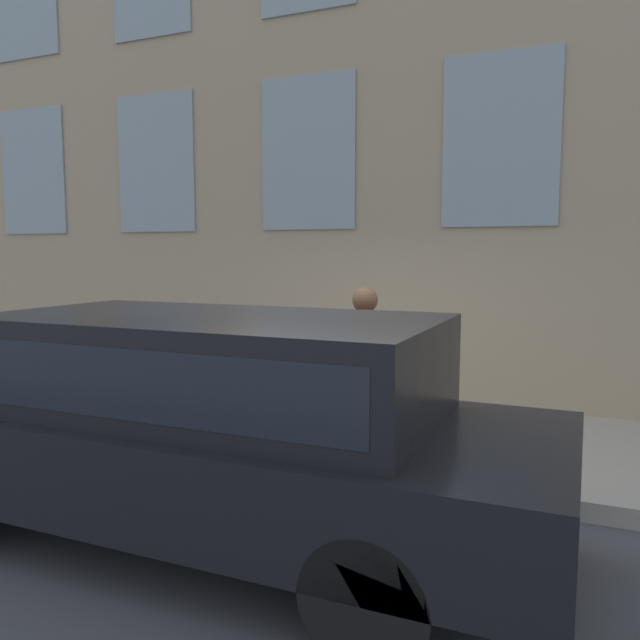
# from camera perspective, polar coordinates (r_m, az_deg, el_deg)

# --- Properties ---
(ground_plane) EXTENTS (80.00, 80.00, 0.00)m
(ground_plane) POSITION_cam_1_polar(r_m,az_deg,el_deg) (6.11, -1.00, -14.37)
(ground_plane) COLOR #47474C
(sidewalk) EXTENTS (2.85, 60.00, 0.17)m
(sidewalk) POSITION_cam_1_polar(r_m,az_deg,el_deg) (7.34, 3.65, -10.11)
(sidewalk) COLOR #A8A093
(sidewalk) RESTS_ON ground_plane
(building_facade) EXTENTS (0.33, 40.00, 9.07)m
(building_facade) POSITION_cam_1_polar(r_m,az_deg,el_deg) (8.87, 7.56, 21.82)
(building_facade) COLOR tan
(building_facade) RESTS_ON ground_plane
(fire_hydrant) EXTENTS (0.30, 0.42, 0.86)m
(fire_hydrant) POSITION_cam_1_polar(r_m,az_deg,el_deg) (6.46, -4.06, -7.55)
(fire_hydrant) COLOR #2D7260
(fire_hydrant) RESTS_ON sidewalk
(person) EXTENTS (0.39, 0.26, 1.63)m
(person) POSITION_cam_1_polar(r_m,az_deg,el_deg) (6.36, 4.09, -2.83)
(person) COLOR navy
(person) RESTS_ON sidewalk
(parked_truck_charcoal_near) EXTENTS (1.94, 5.25, 1.70)m
(parked_truck_charcoal_near) POSITION_cam_1_polar(r_m,az_deg,el_deg) (4.71, -10.53, -8.25)
(parked_truck_charcoal_near) COLOR black
(parked_truck_charcoal_near) RESTS_ON ground_plane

